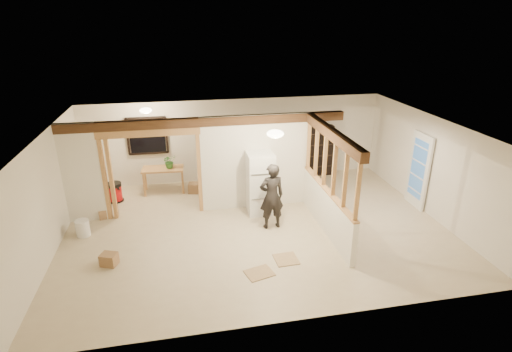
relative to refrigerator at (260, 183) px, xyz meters
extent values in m
cube|color=beige|center=(-0.26, -0.82, -0.81)|extent=(9.00, 6.50, 0.01)
cube|color=white|center=(-0.26, -0.82, 1.70)|extent=(9.00, 6.50, 0.01)
cube|color=silver|center=(-0.26, 2.43, 0.45)|extent=(9.00, 0.01, 2.50)
cube|color=silver|center=(-0.26, -4.07, 0.45)|extent=(9.00, 0.01, 2.50)
cube|color=silver|center=(-4.76, -0.82, 0.45)|extent=(0.01, 6.50, 2.50)
cube|color=silver|center=(4.24, -0.82, 0.45)|extent=(0.01, 6.50, 2.50)
cube|color=silver|center=(-4.31, 0.38, 0.45)|extent=(0.90, 0.12, 2.50)
cube|color=silver|center=(-0.06, 0.38, 0.45)|extent=(2.80, 0.12, 2.50)
cube|color=#B6844C|center=(-2.66, 0.38, 0.30)|extent=(2.46, 0.14, 2.20)
cube|color=#4D301A|center=(-1.26, 0.38, 1.58)|extent=(7.00, 0.18, 0.22)
cube|color=#4D301A|center=(1.34, -1.22, 1.58)|extent=(0.18, 3.30, 0.22)
cube|color=silver|center=(1.34, -1.22, -0.30)|extent=(0.12, 3.20, 1.00)
cube|color=#B6844C|center=(1.34, -1.22, 0.86)|extent=(0.14, 3.20, 1.32)
cube|color=black|center=(-2.86, 2.35, 0.75)|extent=(1.12, 0.10, 1.10)
cube|color=white|center=(4.16, -0.42, 0.20)|extent=(0.12, 0.86, 2.00)
ellipsoid|color=#FFEABF|center=(0.04, -1.32, 1.68)|extent=(0.36, 0.36, 0.16)
ellipsoid|color=#FFEABF|center=(-2.76, 1.48, 1.68)|extent=(0.32, 0.32, 0.14)
ellipsoid|color=#FFD88C|center=(-2.26, 0.78, 1.38)|extent=(0.07, 0.07, 0.07)
cube|color=white|center=(0.00, 0.00, 0.00)|extent=(0.66, 0.64, 1.61)
imported|color=black|center=(0.10, -0.85, 0.01)|extent=(0.63, 0.44, 1.64)
cube|color=#B6844C|center=(-2.48, 1.80, -0.44)|extent=(1.20, 0.66, 0.73)
imported|color=#317737|center=(-2.27, 1.77, 0.13)|extent=(0.46, 0.43, 0.40)
cylinder|color=#B30B0D|center=(-3.79, 1.38, -0.53)|extent=(0.54, 0.54, 0.55)
cube|color=black|center=(2.38, 2.23, 0.00)|extent=(0.81, 0.27, 1.61)
cylinder|color=white|center=(-4.30, -0.42, -0.61)|extent=(0.40, 0.40, 0.40)
cube|color=#926B47|center=(-1.62, 1.56, -0.66)|extent=(0.38, 0.34, 0.29)
cube|color=#926B47|center=(-3.96, 0.43, -0.68)|extent=(0.32, 0.32, 0.24)
cube|color=#926B47|center=(-3.54, -1.76, -0.68)|extent=(0.39, 0.35, 0.26)
cube|color=tan|center=(0.09, -2.29, -0.80)|extent=(0.50, 0.50, 0.02)
cube|color=tan|center=(-0.56, -2.65, -0.80)|extent=(0.63, 0.56, 0.02)
camera|label=1|loc=(-1.91, -9.17, 3.98)|focal=28.00mm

